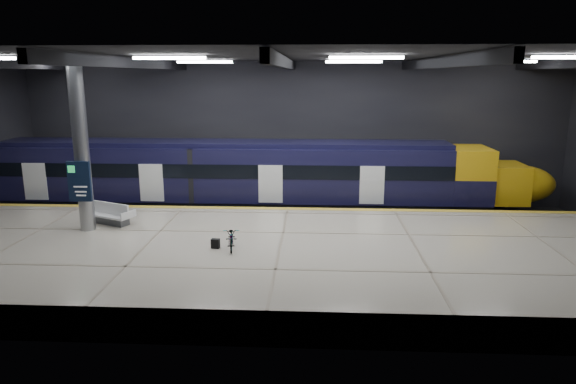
{
  "coord_description": "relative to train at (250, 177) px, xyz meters",
  "views": [
    {
      "loc": [
        1.23,
        -20.69,
        7.31
      ],
      "look_at": [
        0.07,
        1.5,
        2.2
      ],
      "focal_mm": 32.0,
      "sensor_mm": 36.0,
      "label": 1
    }
  ],
  "objects": [
    {
      "name": "bench",
      "position": [
        -5.25,
        -5.63,
        -0.63
      ],
      "size": [
        2.27,
        1.65,
        0.93
      ],
      "rotation": [
        0.0,
        0.0,
        -0.42
      ],
      "color": "#595B60",
      "rests_on": "platform"
    },
    {
      "name": "info_column",
      "position": [
        -5.86,
        -6.52,
        2.4
      ],
      "size": [
        0.9,
        0.78,
        6.9
      ],
      "color": "#9EA0A5",
      "rests_on": "platform"
    },
    {
      "name": "room_shell",
      "position": [
        2.14,
        -5.49,
        3.66
      ],
      "size": [
        30.1,
        16.1,
        8.05
      ],
      "color": "black",
      "rests_on": "ground"
    },
    {
      "name": "platform",
      "position": [
        2.14,
        -8.0,
        -1.51
      ],
      "size": [
        30.0,
        11.0,
        1.1
      ],
      "primitive_type": "cube",
      "color": "beige",
      "rests_on": "ground"
    },
    {
      "name": "safety_strip",
      "position": [
        2.14,
        -2.75,
        -0.95
      ],
      "size": [
        30.0,
        0.4,
        0.01
      ],
      "primitive_type": "cube",
      "color": "gold",
      "rests_on": "platform"
    },
    {
      "name": "pannier_bag",
      "position": [
        -0.21,
        -8.52,
        -0.78
      ],
      "size": [
        0.32,
        0.22,
        0.35
      ],
      "primitive_type": "cube",
      "rotation": [
        0.0,
        0.0,
        -0.14
      ],
      "color": "black",
      "rests_on": "platform"
    },
    {
      "name": "ground",
      "position": [
        2.14,
        -5.5,
        -2.06
      ],
      "size": [
        30.0,
        30.0,
        0.0
      ],
      "primitive_type": "plane",
      "color": "black",
      "rests_on": "ground"
    },
    {
      "name": "train",
      "position": [
        0.0,
        0.0,
        0.0
      ],
      "size": [
        29.4,
        2.84,
        3.79
      ],
      "color": "black",
      "rests_on": "ground"
    },
    {
      "name": "bicycle",
      "position": [
        0.39,
        -8.52,
        -0.54
      ],
      "size": [
        0.78,
        1.65,
        0.83
      ],
      "primitive_type": "imported",
      "rotation": [
        0.0,
        0.0,
        0.15
      ],
      "color": "#99999E",
      "rests_on": "platform"
    },
    {
      "name": "rails",
      "position": [
        2.14,
        0.0,
        -1.98
      ],
      "size": [
        30.0,
        1.52,
        0.16
      ],
      "color": "gray",
      "rests_on": "ground"
    }
  ]
}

